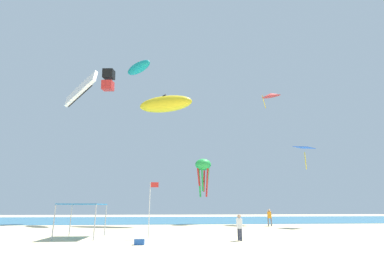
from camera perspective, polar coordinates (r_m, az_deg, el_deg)
The scene contains 14 objects.
ground at distance 20.80m, azimuth 3.61°, elevation -20.77°, with size 110.00×110.00×0.10m, color beige.
ocean_strip at distance 47.56m, azimuth -1.35°, elevation -17.39°, with size 110.00×25.26×0.03m, color teal.
canopy_tent at distance 21.76m, azimuth -21.25°, elevation -13.77°, with size 2.62×3.28×2.26m.
person_near_tent at distance 18.96m, azimuth 9.63°, elevation -18.18°, with size 0.38×0.42×1.60m.
person_leftmost at distance 33.08m, azimuth 15.49°, elevation -16.17°, with size 0.48×0.43×1.81m.
banner_flag at distance 20.25m, azimuth -8.43°, elevation -14.30°, with size 0.61×0.06×3.74m.
cooler_box at distance 17.17m, azimuth -10.66°, elevation -21.06°, with size 0.57×0.37×0.35m.
kite_inflatable_teal at distance 43.59m, azimuth -10.84°, elevation 12.75°, with size 4.70×5.03×1.98m.
kite_delta_red at distance 42.63m, azimuth 15.78°, elevation 7.29°, with size 3.72×3.73×2.23m.
kite_box_black at distance 46.38m, azimuth -16.67°, elevation 10.12°, with size 1.77×1.92×3.56m.
kite_octopus_green at distance 36.36m, azimuth 2.28°, elevation -7.05°, with size 2.44×2.44×4.84m.
kite_parafoil_white at distance 35.42m, azimuth -21.71°, elevation 8.03°, with size 4.33×4.49×3.57m.
kite_diamond_blue at distance 34.31m, azimuth 21.88°, elevation -3.17°, with size 2.51×2.50×2.66m.
kite_inflatable_yellow at distance 37.72m, azimuth -5.46°, elevation 5.73°, with size 7.95×5.36×3.09m.
Camera 1 is at (-2.98, -20.48, 2.09)m, focal length 26.20 mm.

